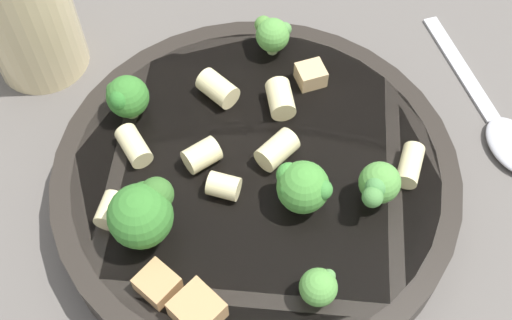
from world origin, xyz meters
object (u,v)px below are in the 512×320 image
at_px(rigatoni_3, 111,210).
at_px(broccoli_floret_5, 302,187).
at_px(rigatoni_6, 410,165).
at_px(chicken_chunk_0, 197,310).
at_px(rigatoni_0, 277,150).
at_px(drinking_glass, 28,18).
at_px(rigatoni_4, 202,155).
at_px(rigatoni_7, 218,88).
at_px(pasta_bowl, 256,180).
at_px(rigatoni_1, 280,99).
at_px(chicken_chunk_1, 157,284).
at_px(broccoli_floret_4, 143,212).
at_px(broccoli_floret_3, 379,185).
at_px(spoon, 498,123).
at_px(broccoli_floret_2, 319,287).
at_px(rigatoni_2, 224,186).
at_px(rigatoni_5, 134,146).
at_px(chicken_chunk_2, 312,75).
at_px(broccoli_floret_0, 272,34).
at_px(broccoli_floret_1, 128,95).

bearing_deg(rigatoni_3, broccoli_floret_5, -57.45).
distance_m(rigatoni_6, chicken_chunk_0, 0.17).
height_order(rigatoni_0, drinking_glass, drinking_glass).
relative_size(rigatoni_4, rigatoni_7, 0.82).
height_order(pasta_bowl, rigatoni_0, rigatoni_0).
relative_size(rigatoni_1, chicken_chunk_1, 1.19).
relative_size(pasta_bowl, broccoli_floret_4, 5.98).
xyz_separation_m(broccoli_floret_3, rigatoni_1, (0.04, 0.09, -0.01)).
height_order(broccoli_floret_5, chicken_chunk_1, broccoli_floret_5).
bearing_deg(spoon, broccoli_floret_2, 163.17).
distance_m(broccoli_floret_4, rigatoni_0, 0.10).
bearing_deg(pasta_bowl, chicken_chunk_0, -170.61).
distance_m(broccoli_floret_2, rigatoni_2, 0.09).
distance_m(pasta_bowl, rigatoni_5, 0.09).
xyz_separation_m(broccoli_floret_4, chicken_chunk_2, (0.16, -0.04, -0.02)).
bearing_deg(chicken_chunk_0, broccoli_floret_0, 15.35).
distance_m(pasta_bowl, rigatoni_1, 0.06).
height_order(broccoli_floret_4, chicken_chunk_0, broccoli_floret_4).
xyz_separation_m(pasta_bowl, chicken_chunk_2, (0.09, -0.00, 0.02)).
bearing_deg(chicken_chunk_1, pasta_bowl, -6.72).
relative_size(broccoli_floret_5, rigatoni_7, 1.36).
xyz_separation_m(rigatoni_2, chicken_chunk_0, (-0.08, -0.03, 0.00)).
distance_m(chicken_chunk_1, drinking_glass, 0.24).
relative_size(rigatoni_1, rigatoni_6, 0.90).
xyz_separation_m(broccoli_floret_5, rigatoni_0, (0.02, 0.03, -0.01)).
height_order(rigatoni_4, spoon, rigatoni_4).
xyz_separation_m(broccoli_floret_2, chicken_chunk_2, (0.15, 0.07, -0.01)).
distance_m(rigatoni_0, chicken_chunk_0, 0.12).
bearing_deg(broccoli_floret_1, spoon, -59.36).
bearing_deg(pasta_bowl, rigatoni_3, 139.52).
bearing_deg(rigatoni_7, rigatoni_0, -114.11).
bearing_deg(chicken_chunk_0, drinking_glass, 59.19).
distance_m(broccoli_floret_5, rigatoni_5, 0.12).
distance_m(broccoli_floret_5, rigatoni_0, 0.04).
height_order(broccoli_floret_1, chicken_chunk_1, broccoli_floret_1).
relative_size(rigatoni_3, chicken_chunk_0, 0.81).
bearing_deg(rigatoni_0, pasta_bowl, 150.01).
relative_size(broccoli_floret_5, rigatoni_5, 1.33).
distance_m(broccoli_floret_4, chicken_chunk_2, 0.17).
xyz_separation_m(rigatoni_2, chicken_chunk_1, (-0.08, 0.00, -0.00)).
relative_size(broccoli_floret_2, rigatoni_1, 1.01).
xyz_separation_m(rigatoni_4, chicken_chunk_2, (0.10, -0.04, -0.00)).
height_order(broccoli_floret_4, drinking_glass, drinking_glass).
bearing_deg(broccoli_floret_3, chicken_chunk_1, 141.66).
bearing_deg(chicken_chunk_1, spoon, -31.35).
xyz_separation_m(broccoli_floret_3, spoon, (0.13, -0.06, -0.05)).
height_order(pasta_bowl, broccoli_floret_5, broccoli_floret_5).
distance_m(broccoli_floret_0, spoon, 0.19).
height_order(rigatoni_3, spoon, rigatoni_3).
bearing_deg(drinking_glass, chicken_chunk_1, -123.70).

